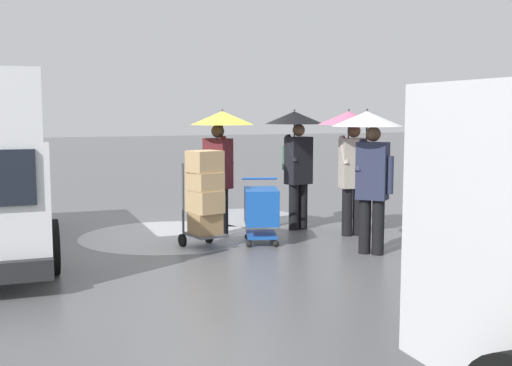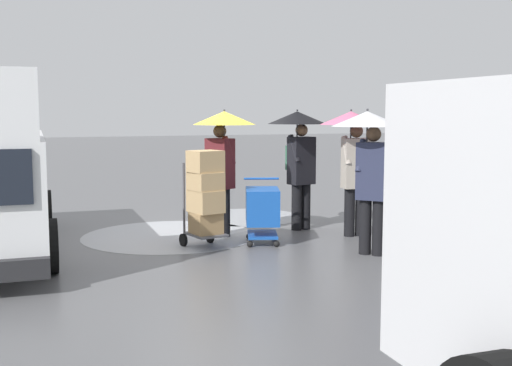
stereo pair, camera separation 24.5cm
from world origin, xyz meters
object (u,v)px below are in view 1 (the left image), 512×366
Objects in this scene: shopping_cart_vendor at (261,208)px; pedestrian_white_side at (296,142)px; pedestrian_pink_side at (369,147)px; hand_dolly_boxes at (205,194)px; pedestrian_black_side at (351,143)px; pedestrian_far_side at (220,143)px.

pedestrian_white_side is (-1.03, -0.86, 1.00)m from shopping_cart_vendor.
pedestrian_pink_side reaches higher than shopping_cart_vendor.
hand_dolly_boxes is at bearing 23.81° from pedestrian_white_side.
pedestrian_pink_side is at bearing 70.10° from pedestrian_black_side.
pedestrian_black_side is at bearing 124.82° from pedestrian_white_side.
pedestrian_pink_side is 1.00× the size of pedestrian_black_side.
pedestrian_far_side is (0.42, -0.75, 1.02)m from shopping_cart_vendor.
pedestrian_black_side is (-2.59, -0.01, 0.74)m from hand_dolly_boxes.
pedestrian_white_side is at bearing -140.12° from shopping_cart_vendor.
pedestrian_far_side is (1.45, 0.11, 0.01)m from pedestrian_white_side.
pedestrian_far_side is at bearing -20.12° from pedestrian_black_side.
pedestrian_far_side reaches higher than hand_dolly_boxes.
pedestrian_pink_side is at bearing 148.35° from hand_dolly_boxes.
pedestrian_far_side is at bearing -124.74° from hand_dolly_boxes.
pedestrian_black_side is 1.00× the size of pedestrian_white_side.
hand_dolly_boxes is 2.59m from pedestrian_pink_side.
pedestrian_far_side is (-0.53, -0.77, 0.74)m from hand_dolly_boxes.
pedestrian_white_side is 1.00× the size of pedestrian_far_side.
pedestrian_far_side is at bearing -52.61° from pedestrian_pink_side.
shopping_cart_vendor is 0.47× the size of pedestrian_far_side.
pedestrian_black_side is at bearing -109.90° from pedestrian_pink_side.
shopping_cart_vendor is 1.33m from pedestrian_far_side.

